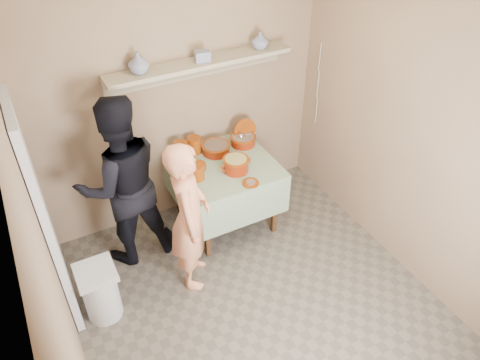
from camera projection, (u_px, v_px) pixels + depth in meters
ground at (265, 316)px, 4.13m from camera, size 3.50×3.50×0.00m
tile_panel at (46, 220)px, 3.64m from camera, size 0.06×0.70×2.00m
plate_stack_a at (181, 151)px, 4.66m from camera, size 0.14×0.14×0.19m
plate_stack_b at (194, 145)px, 4.76m from camera, size 0.15×0.15×0.18m
bowl_stack at (196, 172)px, 4.41m from camera, size 0.15×0.15×0.15m
empty_bowl at (197, 167)px, 4.56m from camera, size 0.18×0.18×0.05m
propped_lid at (245, 130)px, 4.92m from camera, size 0.25×0.08×0.25m
vase_right at (260, 40)px, 4.47m from camera, size 0.19×0.19×0.17m
vase_left at (138, 63)px, 4.02m from camera, size 0.25×0.25×0.19m
ceramic_box at (202, 56)px, 4.25m from camera, size 0.15×0.12×0.10m
person_cook at (190, 217)px, 4.04m from camera, size 0.55×0.64×1.50m
person_helper at (122, 183)px, 4.23m from camera, size 0.85×0.66×1.72m
room_shell at (272, 169)px, 3.14m from camera, size 3.04×3.54×2.62m
serving_table at (224, 173)px, 4.72m from camera, size 0.97×0.97×0.76m
cazuela_meat_a at (216, 148)px, 4.77m from camera, size 0.30×0.30×0.10m
cazuela_meat_b at (243, 139)px, 4.89m from camera, size 0.28×0.28×0.10m
ladle at (241, 136)px, 4.85m from camera, size 0.08×0.26×0.19m
cazuela_rice at (236, 164)px, 4.50m from camera, size 0.33×0.25×0.14m
front_plate at (251, 183)px, 4.38m from camera, size 0.16×0.16×0.03m
wall_shelf at (199, 64)px, 4.34m from camera, size 1.80×0.25×0.21m
trash_bin at (101, 292)px, 3.98m from camera, size 0.32×0.32×0.56m
electrical_cord at (318, 85)px, 4.94m from camera, size 0.01×0.05×0.90m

